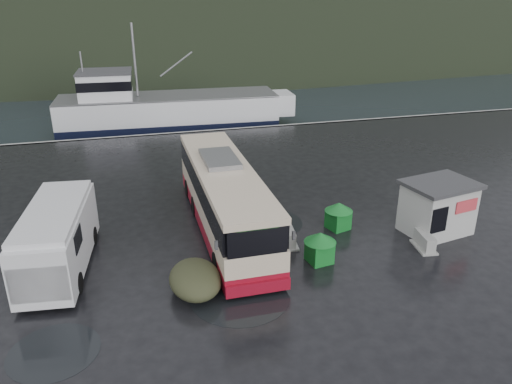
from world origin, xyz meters
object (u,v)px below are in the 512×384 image
object	(u,v)px
waste_bin_left	(319,261)
jersey_barrier_b	(424,248)
coach_bus	(226,229)
jersey_barrier_a	(287,243)
waste_bin_right	(337,228)
ticket_kiosk	(434,231)
white_van	(63,268)
jersey_barrier_c	(443,228)
fishing_trawler	(169,114)
dome_tent	(196,291)

from	to	relation	value
waste_bin_left	jersey_barrier_b	size ratio (longest dim) A/B	0.95
coach_bus	jersey_barrier_a	size ratio (longest dim) A/B	7.68
waste_bin_right	ticket_kiosk	size ratio (longest dim) A/B	0.42
coach_bus	waste_bin_left	size ratio (longest dim) A/B	8.76
coach_bus	jersey_barrier_a	bearing A→B (deg)	-42.26
white_van	jersey_barrier_c	bearing A→B (deg)	3.34
white_van	fishing_trawler	world-z (taller)	fishing_trawler
fishing_trawler	ticket_kiosk	bearing A→B (deg)	-67.07
white_van	dome_tent	bearing A→B (deg)	-25.38
waste_bin_right	dome_tent	distance (m)	8.42
dome_tent	jersey_barrier_b	size ratio (longest dim) A/B	1.92
jersey_barrier_c	jersey_barrier_a	bearing A→B (deg)	176.40
ticket_kiosk	jersey_barrier_b	size ratio (longest dim) A/B	2.23
white_van	jersey_barrier_a	world-z (taller)	white_van
fishing_trawler	jersey_barrier_c	bearing A→B (deg)	-65.83
white_van	jersey_barrier_c	world-z (taller)	white_van
white_van	jersey_barrier_c	size ratio (longest dim) A/B	3.86
coach_bus	white_van	bearing A→B (deg)	-166.45
ticket_kiosk	jersey_barrier_c	size ratio (longest dim) A/B	1.88
waste_bin_right	jersey_barrier_a	bearing A→B (deg)	-163.33
jersey_barrier_b	waste_bin_right	bearing A→B (deg)	135.91
coach_bus	ticket_kiosk	xyz separation A→B (m)	(9.77, -2.89, 0.00)
waste_bin_left	jersey_barrier_c	world-z (taller)	waste_bin_left
white_van	waste_bin_left	distance (m)	10.96
coach_bus	jersey_barrier_c	bearing A→B (deg)	-14.91
coach_bus	ticket_kiosk	size ratio (longest dim) A/B	3.73
waste_bin_right	jersey_barrier_b	world-z (taller)	waste_bin_right
white_van	waste_bin_right	world-z (taller)	white_van
ticket_kiosk	jersey_barrier_c	distance (m)	0.64
dome_tent	ticket_kiosk	world-z (taller)	ticket_kiosk
jersey_barrier_a	jersey_barrier_c	xyz separation A→B (m)	(7.91, -0.50, 0.00)
jersey_barrier_b	dome_tent	bearing A→B (deg)	-175.86
waste_bin_right	fishing_trawler	xyz separation A→B (m)	(-5.59, 25.89, 0.00)
waste_bin_left	jersey_barrier_b	world-z (taller)	waste_bin_left
waste_bin_left	jersey_barrier_a	bearing A→B (deg)	113.27
dome_tent	jersey_barrier_b	distance (m)	10.59
jersey_barrier_a	fishing_trawler	distance (m)	26.89
dome_tent	jersey_barrier_c	distance (m)	12.82
coach_bus	fishing_trawler	bearing A→B (deg)	90.37
white_van	jersey_barrier_b	xyz separation A→B (m)	(15.76, -2.44, 0.00)
coach_bus	ticket_kiosk	distance (m)	10.19
coach_bus	fishing_trawler	distance (m)	24.53
waste_bin_right	jersey_barrier_b	bearing A→B (deg)	-44.09
waste_bin_right	fishing_trawler	bearing A→B (deg)	102.19
coach_bus	jersey_barrier_b	distance (m)	9.36
jersey_barrier_c	white_van	bearing A→B (deg)	177.06
jersey_barrier_a	jersey_barrier_c	size ratio (longest dim) A/B	0.91
coach_bus	white_van	size ratio (longest dim) A/B	1.82
waste_bin_left	jersey_barrier_a	distance (m)	2.05
waste_bin_right	ticket_kiosk	bearing A→B (deg)	-19.04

